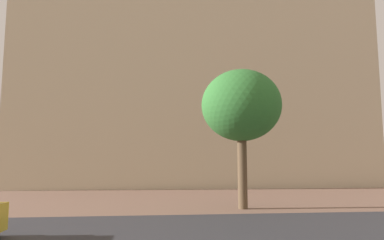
% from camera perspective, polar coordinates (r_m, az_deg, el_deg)
% --- Properties ---
extents(ground_plane, '(120.00, 120.00, 0.00)m').
position_cam_1_polar(ground_plane, '(11.67, -1.66, -16.24)').
color(ground_plane, brown).
extents(street_asphalt_strip, '(120.00, 6.02, 0.00)m').
position_cam_1_polar(street_asphalt_strip, '(10.83, -1.25, -16.95)').
color(street_asphalt_strip, '#2D2D33').
rests_on(street_asphalt_strip, ground_plane).
extents(landmark_building, '(29.62, 10.28, 37.93)m').
position_cam_1_polar(landmark_building, '(33.61, 1.35, 10.07)').
color(landmark_building, beige).
rests_on(landmark_building, ground_plane).
extents(tree_curb_far, '(3.47, 3.47, 5.98)m').
position_cam_1_polar(tree_curb_far, '(15.81, 7.82, 2.19)').
color(tree_curb_far, brown).
rests_on(tree_curb_far, ground_plane).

